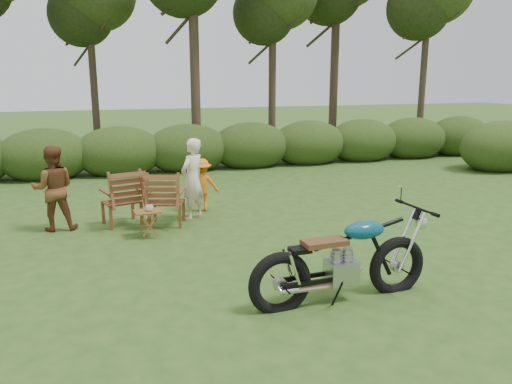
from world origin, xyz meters
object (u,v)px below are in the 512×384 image
object	(u,v)px
lawn_chair_left	(123,224)
side_table	(148,224)
child	(203,211)
lawn_chair_right	(167,224)
adult_b	(57,230)
motorcycle	(340,299)
adult_a	(194,219)
cup	(150,208)

from	to	relation	value
lawn_chair_left	side_table	world-z (taller)	lawn_chair_left
side_table	child	size ratio (longest dim) A/B	0.43
lawn_chair_right	adult_b	world-z (taller)	adult_b
adult_b	motorcycle	bearing A→B (deg)	130.50
lawn_chair_right	adult_a	world-z (taller)	adult_a
motorcycle	lawn_chair_left	distance (m)	4.88
cup	child	distance (m)	2.00
lawn_chair_left	cup	bearing A→B (deg)	98.49
cup	adult_b	world-z (taller)	adult_b
lawn_chair_right	child	bearing A→B (deg)	-119.00
motorcycle	cup	distance (m)	3.88
lawn_chair_right	cup	bearing A→B (deg)	79.23
side_table	child	world-z (taller)	child
side_table	cup	bearing A→B (deg)	-44.44
motorcycle	adult_b	world-z (taller)	adult_b
lawn_chair_right	lawn_chair_left	size ratio (longest dim) A/B	0.97
child	lawn_chair_right	bearing A→B (deg)	49.73
child	lawn_chair_left	bearing A→B (deg)	24.32
side_table	adult_b	distance (m)	1.84
lawn_chair_right	adult_a	bearing A→B (deg)	-139.02
cup	adult_a	bearing A→B (deg)	43.90
motorcycle	lawn_chair_left	xyz separation A→B (m)	(-2.35, 4.28, 0.00)
adult_b	cup	bearing A→B (deg)	148.59
adult_b	child	size ratio (longest dim) A/B	1.41
child	adult_a	bearing A→B (deg)	68.76
adult_b	adult_a	bearing A→B (deg)	179.03
side_table	adult_b	world-z (taller)	adult_b
motorcycle	cup	world-z (taller)	motorcycle
side_table	cup	size ratio (longest dim) A/B	3.57
adult_a	child	bearing A→B (deg)	-159.98
adult_b	child	distance (m)	2.87
cup	lawn_chair_left	bearing A→B (deg)	112.68
motorcycle	lawn_chair_right	xyz separation A→B (m)	(-1.55, 4.00, 0.00)
lawn_chair_left	side_table	bearing A→B (deg)	97.34
side_table	child	bearing A→B (deg)	47.81
lawn_chair_left	adult_b	xyz separation A→B (m)	(-1.18, 0.04, 0.00)
lawn_chair_right	child	world-z (taller)	child
lawn_chair_left	side_table	xyz separation A→B (m)	(0.37, -0.93, 0.24)
adult_a	child	xyz separation A→B (m)	(0.30, 0.55, 0.00)
lawn_chair_right	adult_a	xyz separation A→B (m)	(0.55, 0.22, 0.00)
adult_a	lawn_chair_right	bearing A→B (deg)	-19.03
motorcycle	cup	size ratio (longest dim) A/B	17.35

